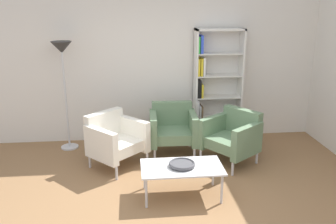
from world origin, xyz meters
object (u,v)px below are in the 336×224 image
at_px(bookshelf_tall, 213,87).
at_px(coffee_table_low, 182,169).
at_px(armchair_corner_red, 115,139).
at_px(decorative_bowl, 182,164).
at_px(armchair_by_bookshelf, 232,136).
at_px(armchair_spare_guest, 173,128).
at_px(floor_lamp_torchiere, 63,60).

relative_size(bookshelf_tall, coffee_table_low, 1.90).
bearing_deg(armchair_corner_red, decorative_bowl, -92.54).
distance_m(bookshelf_tall, coffee_table_low, 2.13).
distance_m(bookshelf_tall, armchair_by_bookshelf, 1.11).
bearing_deg(coffee_table_low, armchair_spare_guest, 87.94).
bearing_deg(floor_lamp_torchiere, armchair_spare_guest, -12.31).
height_order(bookshelf_tall, decorative_bowl, bookshelf_tall).
height_order(decorative_bowl, armchair_corner_red, armchair_corner_red).
bearing_deg(decorative_bowl, armchair_spare_guest, 87.94).
height_order(coffee_table_low, armchair_corner_red, armchair_corner_red).
height_order(armchair_corner_red, armchair_by_bookshelf, same).
bearing_deg(armchair_spare_guest, decorative_bowl, -89.76).
xyz_separation_m(armchair_corner_red, floor_lamp_torchiere, (-0.78, 0.75, 1.03)).
height_order(decorative_bowl, floor_lamp_torchiere, floor_lamp_torchiere).
distance_m(armchair_spare_guest, floor_lamp_torchiere, 2.00).
distance_m(bookshelf_tall, decorative_bowl, 2.12).
distance_m(bookshelf_tall, armchair_corner_red, 1.95).
bearing_deg(coffee_table_low, armchair_by_bookshelf, 46.18).
relative_size(armchair_corner_red, armchair_spare_guest, 1.22).
bearing_deg(decorative_bowl, armchair_corner_red, 130.82).
height_order(bookshelf_tall, armchair_corner_red, bookshelf_tall).
relative_size(armchair_by_bookshelf, floor_lamp_torchiere, 0.54).
distance_m(armchair_corner_red, armchair_by_bookshelf, 1.73).
height_order(decorative_bowl, armchair_spare_guest, armchair_spare_guest).
height_order(armchair_corner_red, floor_lamp_torchiere, floor_lamp_torchiere).
relative_size(coffee_table_low, decorative_bowl, 3.12).
relative_size(bookshelf_tall, armchair_corner_red, 2.00).
bearing_deg(armchair_by_bookshelf, decorative_bowl, -80.48).
height_order(armchair_by_bookshelf, armchair_spare_guest, same).
distance_m(coffee_table_low, armchair_spare_guest, 1.37).
distance_m(armchair_corner_red, floor_lamp_torchiere, 1.50).
distance_m(coffee_table_low, floor_lamp_torchiere, 2.61).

